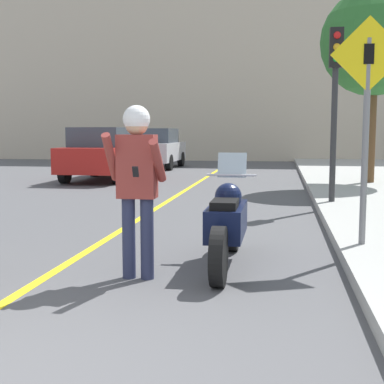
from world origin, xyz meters
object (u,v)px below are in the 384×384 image
object	(u,v)px
traffic_light	(335,81)
parked_car_red	(104,153)
crossing_sign	(367,109)
street_tree	(375,42)
motorcycle	(227,223)
person_biker	(137,172)
parked_car_silver	(156,148)

from	to	relation	value
traffic_light	parked_car_red	xyz separation A→B (m)	(-6.60, 5.45, -1.68)
crossing_sign	street_tree	size ratio (longest dim) A/B	0.53
traffic_light	street_tree	distance (m)	4.78
motorcycle	parked_car_red	size ratio (longest dim) A/B	0.54
motorcycle	person_biker	bearing A→B (deg)	-142.29
parked_car_red	motorcycle	bearing A→B (deg)	-64.43
parked_car_red	parked_car_silver	size ratio (longest dim) A/B	1.00
parked_car_silver	motorcycle	bearing A→B (deg)	-74.05
parked_car_silver	person_biker	bearing A→B (deg)	-77.49
crossing_sign	parked_car_silver	xyz separation A→B (m)	(-6.23, 15.36, -0.97)
parked_car_silver	crossing_sign	bearing A→B (deg)	-67.91
person_biker	street_tree	world-z (taller)	street_tree
street_tree	parked_car_red	size ratio (longest dim) A/B	1.25
person_biker	crossing_sign	distance (m)	2.98
street_tree	traffic_light	bearing A→B (deg)	-108.02
motorcycle	traffic_light	distance (m)	5.56
parked_car_red	parked_car_silver	bearing A→B (deg)	86.54
person_biker	traffic_light	xyz separation A→B (m)	(2.52, 5.59, 1.40)
street_tree	parked_car_red	xyz separation A→B (m)	(-8.01, 1.10, -3.09)
person_biker	traffic_light	size ratio (longest dim) A/B	0.54
person_biker	motorcycle	bearing A→B (deg)	37.71
person_biker	crossing_sign	size ratio (longest dim) A/B	0.66
street_tree	crossing_sign	bearing A→B (deg)	-99.55
motorcycle	person_biker	size ratio (longest dim) A/B	1.24
motorcycle	person_biker	xyz separation A→B (m)	(-0.88, -0.68, 0.63)
person_biker	parked_car_silver	world-z (taller)	person_biker
street_tree	motorcycle	bearing A→B (deg)	-108.24
motorcycle	crossing_sign	bearing A→B (deg)	25.46
traffic_light	parked_car_silver	bearing A→B (deg)	119.10
crossing_sign	person_biker	bearing A→B (deg)	-149.87
parked_car_silver	parked_car_red	bearing A→B (deg)	-93.46
traffic_light	parked_car_red	size ratio (longest dim) A/B	0.81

